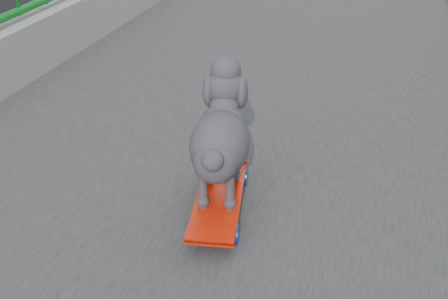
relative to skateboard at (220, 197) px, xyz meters
name	(u,v)px	position (x,y,z in m)	size (l,w,h in m)	color
skateboard	(220,197)	(0.00, 0.00, 0.00)	(0.25, 0.56, 0.07)	red
poodle	(221,135)	(0.00, 0.03, 0.23)	(0.25, 0.48, 0.40)	#333036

